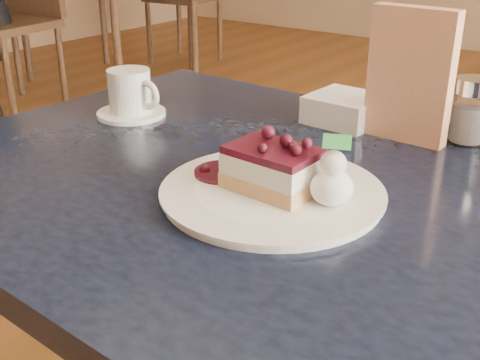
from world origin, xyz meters
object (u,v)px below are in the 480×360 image
Objects in this scene: main_table at (291,234)px; dessert_plate at (272,193)px; bg_table_far_left at (113,70)px; coffee_set at (131,96)px; cheesecake_slice at (273,169)px.

dessert_plate is (-0.00, -0.05, 0.08)m from main_table.
coffee_set is at bearing -46.48° from bg_table_far_left.
coffee_set is at bearing 163.76° from cheesecake_slice.
main_table is at bearing -43.21° from bg_table_far_left.
cheesecake_slice is at bearing 90.00° from dessert_plate.
bg_table_far_left is (-2.72, 2.12, -0.69)m from cheesecake_slice.
main_table is 8.83× the size of coffee_set.
main_table is 0.13m from cheesecake_slice.
main_table is 0.61× the size of bg_table_far_left.
dessert_plate is at bearing -87.79° from cheesecake_slice.
dessert_plate is 0.42m from coffee_set.
coffee_set reaches higher than cheesecake_slice.
cheesecake_slice reaches higher than main_table.
bg_table_far_left is at bearing 142.09° from dessert_plate.
bg_table_far_left is (-2.72, 2.12, -0.65)m from dessert_plate.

